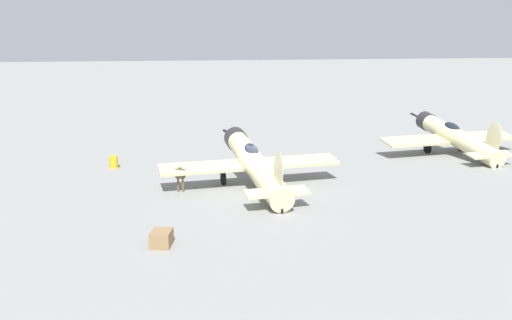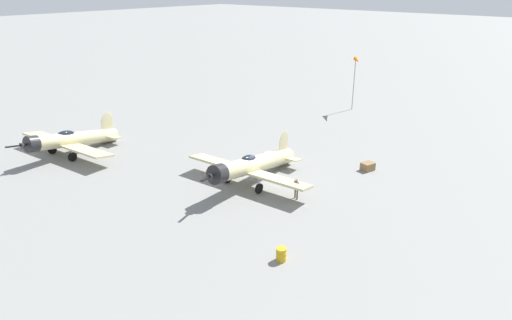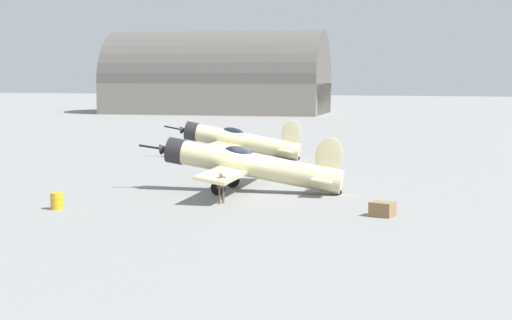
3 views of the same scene
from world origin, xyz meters
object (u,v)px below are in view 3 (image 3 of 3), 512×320
at_px(equipment_crate, 382,209).
at_px(fuel_drum, 57,201).
at_px(airplane_foreground, 247,165).
at_px(airplane_mid_apron, 238,141).
at_px(ground_crew_mechanic, 221,185).

distance_m(equipment_crate, fuel_drum, 15.67).
xyz_separation_m(airplane_foreground, airplane_mid_apron, (-6.01, 17.02, -0.13)).
height_order(airplane_mid_apron, fuel_drum, airplane_mid_apron).
bearing_deg(airplane_mid_apron, fuel_drum, 82.22).
xyz_separation_m(airplane_mid_apron, fuel_drum, (-1.11, -25.38, -0.98)).
height_order(airplane_foreground, fuel_drum, airplane_foreground).
distance_m(ground_crew_mechanic, equipment_crate, 8.55).
xyz_separation_m(equipment_crate, fuel_drum, (-15.47, -2.50, 0.07)).
height_order(airplane_foreground, ground_crew_mechanic, airplane_foreground).
distance_m(airplane_mid_apron, ground_crew_mechanic, 22.19).
height_order(airplane_mid_apron, ground_crew_mechanic, airplane_mid_apron).
bearing_deg(airplane_foreground, equipment_crate, 141.04).
relative_size(ground_crew_mechanic, fuel_drum, 1.96).
bearing_deg(equipment_crate, fuel_drum, -170.84).
height_order(airplane_foreground, equipment_crate, airplane_foreground).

